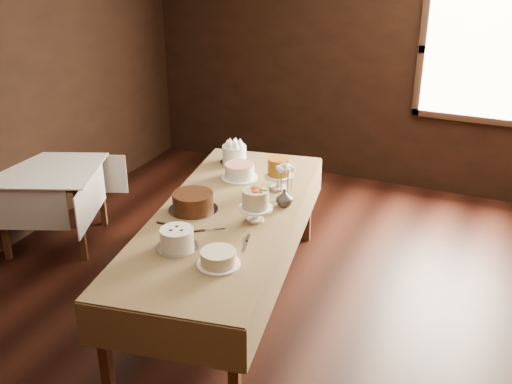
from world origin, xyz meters
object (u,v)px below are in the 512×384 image
Objects in this scene: display_table at (226,220)px; side_table at (50,178)px; cake_meringue at (234,155)px; cake_flowers at (255,207)px; cake_swirl at (177,239)px; cake_server_d at (270,203)px; cake_cream at (218,259)px; flower_vase at (284,198)px; cake_chocolate at (193,202)px; cake_lattice at (239,172)px; cake_server_a at (215,230)px; cake_server_e at (177,227)px; cake_caramel at (279,175)px; cake_server_b at (245,247)px.

display_table is 2.00m from side_table.
cake_flowers is at bearing -56.78° from cake_meringue.
cake_swirl is 1.21× the size of cake_server_d.
cake_cream is 1.00m from flower_vase.
cake_meringue is 1.00m from flower_vase.
cake_chocolate is at bearing -166.47° from display_table.
display_table is at bearing -73.33° from cake_lattice.
cake_server_d is 1.77× the size of flower_vase.
cake_cream is 1.31× the size of cake_server_d.
cake_server_a is (0.44, -1.24, -0.08)m from cake_meringue.
cake_server_e is at bearing -91.77° from cake_lattice.
cake_caramel reaches higher than cake_server_e.
cake_server_d is at bearing 36.04° from cake_chocolate.
cake_chocolate is at bearing -175.71° from cake_flowers.
cake_server_b is 1.00× the size of cake_server_e.
cake_cream is at bearing -86.93° from cake_flowers.
cake_server_a is at bearing -99.59° from cake_caramel.
cake_lattice is (-0.20, 0.66, 0.12)m from display_table.
cake_flowers is at bearing 61.81° from cake_swirl.
cake_flowers is at bearing 4.29° from cake_chocolate.
flower_vase reaches higher than cake_lattice.
cake_lattice is (1.78, 0.36, 0.22)m from side_table.
side_table is 4.82× the size of cake_server_e.
cake_lattice is 1.01m from cake_server_e.
flower_vase is at bearing 26.41° from cake_server_a.
side_table is (-1.98, 0.30, -0.10)m from display_table.
cake_flowers reaches higher than cake_server_b.
display_table is 0.70m from cake_lattice.
cake_server_e is at bearing -111.77° from cake_server_b.
cake_caramel is 0.32m from cake_server_d.
cake_server_a is (0.05, -0.28, 0.07)m from display_table.
display_table is 0.29m from cake_chocolate.
cake_cream reaches higher than cake_server_d.
cake_flowers is (0.25, -0.02, 0.17)m from display_table.
cake_caramel is at bearing 65.07° from cake_server_e.
cake_chocolate is at bearing -149.47° from flower_vase.
cake_lattice is at bearing -57.42° from cake_meringue.
cake_swirl is at bearing -25.57° from side_table.
cake_swirl is 0.32m from cake_server_e.
cake_server_a is (-0.21, -0.25, -0.11)m from cake_flowers.
side_table is 2.22m from cake_server_d.
cake_cream reaches higher than side_table.
cake_swirl is (-0.32, -0.59, -0.04)m from cake_flowers.
cake_chocolate is (1.73, -0.36, 0.23)m from side_table.
cake_lattice is 1.20× the size of cake_caramel.
cake_swirl reaches higher than cake_server_d.
display_table is 0.48m from flower_vase.
cake_flowers is at bearing -5.03° from display_table.
cake_server_d is (2.21, -0.01, 0.17)m from side_table.
display_table is 0.76m from cake_cream.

